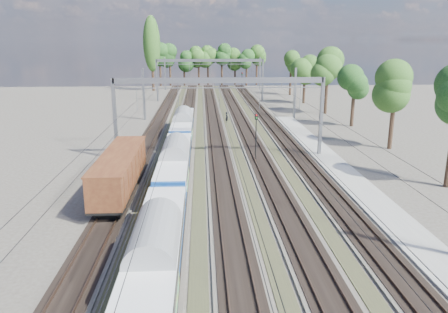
{
  "coord_description": "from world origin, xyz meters",
  "views": [
    {
      "loc": [
        -1.95,
        -18.0,
        12.96
      ],
      "look_at": [
        0.01,
        19.92,
        2.8
      ],
      "focal_mm": 35.0,
      "sensor_mm": 36.0,
      "label": 1
    }
  ],
  "objects_px": {
    "freight_boxcar": "(120,170)",
    "signal_near": "(256,131)",
    "emu_train": "(175,158)",
    "worker": "(227,117)",
    "signal_far": "(242,80)"
  },
  "relations": [
    {
      "from": "signal_near",
      "to": "emu_train",
      "type": "bearing_deg",
      "value": -149.56
    },
    {
      "from": "emu_train",
      "to": "worker",
      "type": "height_order",
      "value": "emu_train"
    },
    {
      "from": "worker",
      "to": "signal_near",
      "type": "bearing_deg",
      "value": 163.48
    },
    {
      "from": "signal_near",
      "to": "freight_boxcar",
      "type": "bearing_deg",
      "value": -150.48
    },
    {
      "from": "freight_boxcar",
      "to": "signal_near",
      "type": "xyz_separation_m",
      "value": [
        12.95,
        10.14,
        1.18
      ]
    },
    {
      "from": "worker",
      "to": "signal_far",
      "type": "distance_m",
      "value": 40.88
    },
    {
      "from": "emu_train",
      "to": "worker",
      "type": "relative_size",
      "value": 32.3
    },
    {
      "from": "worker",
      "to": "signal_far",
      "type": "bearing_deg",
      "value": -29.76
    },
    {
      "from": "freight_boxcar",
      "to": "signal_near",
      "type": "distance_m",
      "value": 16.5
    },
    {
      "from": "signal_far",
      "to": "emu_train",
      "type": "bearing_deg",
      "value": -122.4
    },
    {
      "from": "worker",
      "to": "signal_near",
      "type": "relative_size",
      "value": 0.33
    },
    {
      "from": "signal_near",
      "to": "worker",
      "type": "bearing_deg",
      "value": 86.02
    },
    {
      "from": "emu_train",
      "to": "signal_near",
      "type": "distance_m",
      "value": 10.93
    },
    {
      "from": "signal_far",
      "to": "worker",
      "type": "bearing_deg",
      "value": -120.82
    },
    {
      "from": "signal_far",
      "to": "freight_boxcar",
      "type": "bearing_deg",
      "value": -125.31
    }
  ]
}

